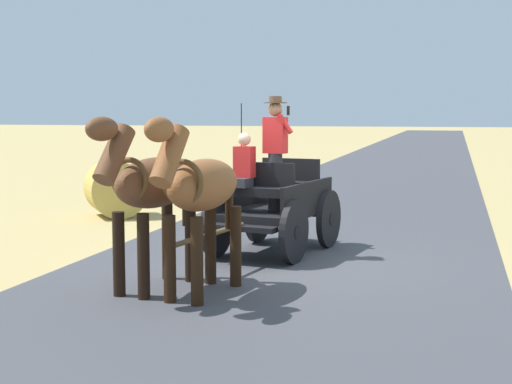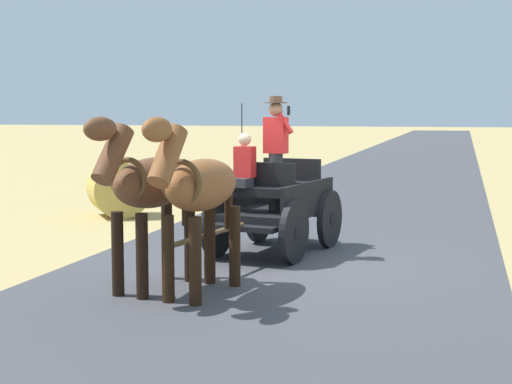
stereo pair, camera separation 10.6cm
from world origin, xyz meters
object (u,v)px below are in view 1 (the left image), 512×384
Objects in this scene: horse_drawn_carriage at (273,203)px; hay_bale at (115,189)px; horse_near_side at (200,189)px; horse_off_side at (150,187)px.

hay_bale is at bearing -37.65° from horse_drawn_carriage.
horse_drawn_carriage is 2.04× the size of horse_near_side.
horse_drawn_carriage is at bearing -107.05° from horse_off_side.
hay_bale is (3.37, -6.21, -0.72)m from horse_off_side.
horse_drawn_carriage is 3.76× the size of hay_bale.
horse_off_side is at bearing -10.35° from horse_near_side.
horse_near_side is at bearing 86.26° from horse_drawn_carriage.
hay_bale is (4.07, -6.33, -0.72)m from horse_near_side.
horse_near_side reaches higher than hay_bale.
horse_near_side is 7.56m from hay_bale.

